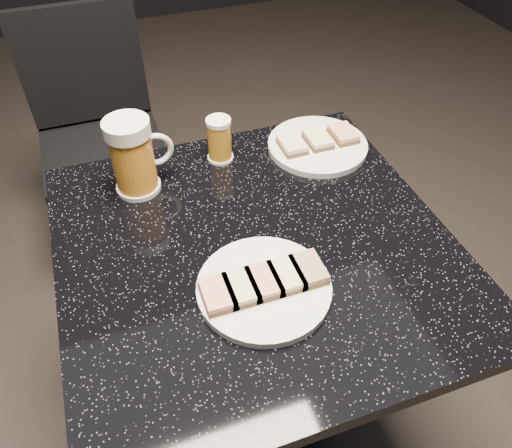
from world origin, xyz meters
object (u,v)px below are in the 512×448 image
(plate_small, at_px, (317,145))
(beer_mug, at_px, (134,156))
(plate_large, at_px, (264,288))
(table, at_px, (256,321))
(chair, at_px, (98,130))
(beer_tumbler, at_px, (219,140))

(plate_small, bearing_deg, beer_mug, -179.21)
(plate_large, xyz_separation_m, table, (0.02, 0.10, -0.25))
(plate_small, distance_m, beer_mug, 0.40)
(beer_mug, height_order, chair, beer_mug)
(beer_mug, bearing_deg, plate_small, 0.79)
(table, xyz_separation_m, beer_tumbler, (0.01, 0.27, 0.29))
(plate_large, height_order, table, plate_large)
(plate_small, relative_size, beer_mug, 1.39)
(table, height_order, chair, chair)
(plate_small, height_order, table, plate_small)
(plate_large, xyz_separation_m, chair, (-0.21, 0.98, -0.26))
(table, bearing_deg, plate_small, 45.62)
(table, height_order, beer_tumbler, beer_tumbler)
(plate_small, distance_m, chair, 0.83)
(chair, bearing_deg, beer_tumbler, -68.06)
(table, bearing_deg, plate_large, -102.54)
(plate_small, relative_size, beer_tumbler, 2.25)
(plate_large, distance_m, beer_tumbler, 0.38)
(beer_mug, bearing_deg, beer_tumbler, 12.72)
(table, bearing_deg, chair, 104.83)
(beer_tumbler, distance_m, chair, 0.72)
(table, distance_m, beer_mug, 0.43)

